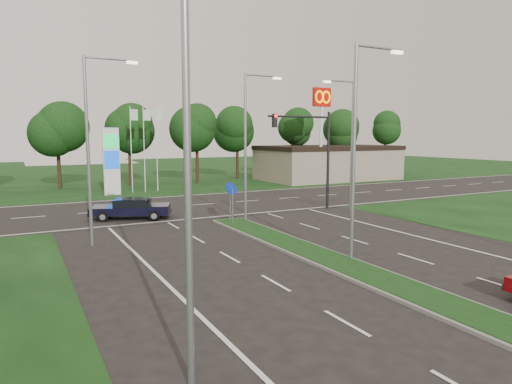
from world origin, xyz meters
name	(u,v)px	position (x,y,z in m)	size (l,w,h in m)	color
ground	(460,313)	(0.00, 0.00, 0.00)	(160.00, 160.00, 0.00)	black
verge_far	(112,175)	(0.00, 55.00, 0.00)	(160.00, 50.00, 0.02)	black
cross_road	(189,206)	(0.00, 24.00, 0.00)	(160.00, 12.00, 0.02)	black
median_kerb	(369,275)	(0.00, 4.00, 0.06)	(2.00, 26.00, 0.12)	slate
commercial_building	(328,163)	(22.00, 36.00, 2.00)	(16.00, 9.00, 4.00)	gray
streetlight_median_near	(358,141)	(1.00, 6.00, 5.08)	(2.53, 0.22, 9.00)	gray
streetlight_median_far	(248,139)	(1.00, 16.00, 5.08)	(2.53, 0.22, 9.00)	gray
streetlight_left_near	(197,147)	(-8.30, 0.00, 5.08)	(2.53, 0.22, 9.00)	gray
streetlight_left_far	(92,140)	(-8.30, 14.00, 5.08)	(2.53, 0.22, 9.00)	gray
streetlight_right_far	(350,139)	(8.80, 16.00, 5.08)	(2.53, 0.22, 9.00)	gray
traffic_signal	(313,145)	(7.19, 18.00, 4.65)	(5.10, 0.42, 7.00)	black
median_signs	(231,195)	(0.00, 16.40, 1.71)	(1.16, 1.76, 2.38)	gray
gas_pylon	(114,159)	(-3.79, 33.05, 3.20)	(5.80, 1.26, 8.00)	silver
mcdonalds_sign	(322,111)	(18.00, 31.97, 7.99)	(2.20, 0.47, 10.40)	silver
treeline_far	(138,121)	(0.10, 39.93, 6.83)	(6.00, 6.00, 9.90)	black
navy_sedan	(131,208)	(-5.19, 20.32, 0.72)	(5.23, 3.63, 1.33)	black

